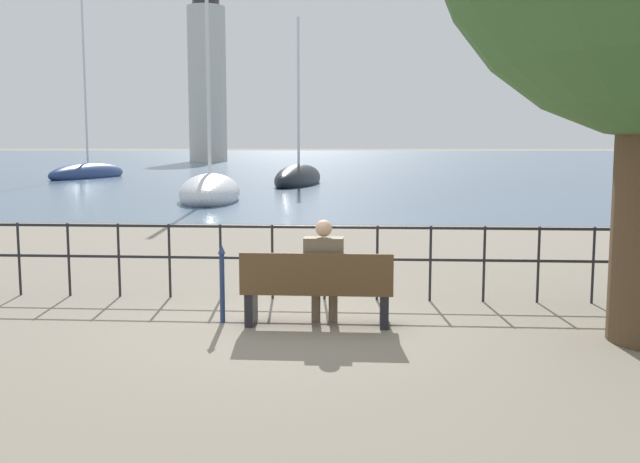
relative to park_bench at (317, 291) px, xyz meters
name	(u,v)px	position (x,y,z in m)	size (l,w,h in m)	color
ground_plane	(317,325)	(0.00, 0.06, -0.43)	(1000.00, 1000.00, 0.00)	gray
harbor_water	(366,155)	(0.00, 160.96, -0.43)	(600.00, 300.00, 0.01)	#47607A
park_bench	(317,291)	(0.00, 0.00, 0.00)	(1.80, 0.45, 0.90)	brown
seated_person_left	(324,268)	(0.08, 0.07, 0.26)	(0.47, 0.35, 1.27)	brown
promenade_railing	(325,250)	(0.00, 1.49, 0.26)	(14.69, 0.04, 1.05)	black
closed_umbrella	(222,279)	(-1.16, 0.10, 0.10)	(0.09, 0.09, 0.96)	navy
sailboat_0	(210,192)	(-5.59, 19.28, -0.10)	(3.24, 7.22, 8.85)	silver
sailboat_2	(299,179)	(-3.21, 30.69, -0.08)	(2.81, 8.38, 9.49)	black
sailboat_3	(88,173)	(-17.97, 37.97, -0.08)	(3.24, 8.50, 12.76)	navy
harbor_lighthouse	(207,75)	(-21.33, 88.89, 11.31)	(5.13, 5.13, 25.25)	beige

